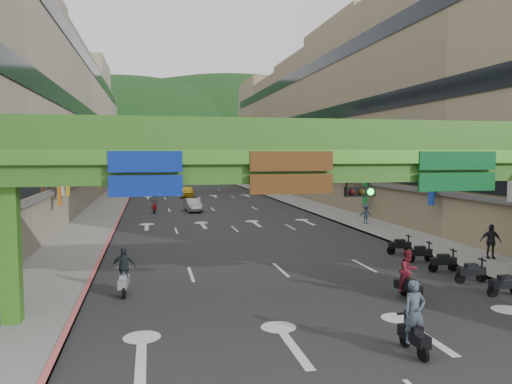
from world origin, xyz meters
TOP-DOWN VIEW (x-y plane):
  - ground at (0.00, 0.00)m, footprint 320.00×320.00m
  - road_slab at (0.00, 50.00)m, footprint 18.00×140.00m
  - sidewalk_left at (-11.00, 50.00)m, footprint 4.00×140.00m
  - sidewalk_right at (11.00, 50.00)m, footprint 4.00×140.00m
  - curb_left at (-9.10, 50.00)m, footprint 0.20×140.00m
  - curb_right at (9.10, 50.00)m, footprint 0.20×140.00m
  - building_row_left at (-18.93, 50.00)m, footprint 12.80×95.00m
  - building_row_right at (18.93, 50.00)m, footprint 12.80×95.00m
  - overpass_near at (0.93, 5.38)m, footprint 28.00×12.27m
  - overpass_far at (0.00, 65.00)m, footprint 28.00×2.20m
  - hill_left at (-15.00, 160.00)m, footprint 168.00×140.00m
  - hill_right at (25.00, 180.00)m, footprint 208.00×176.00m
  - bunting_string at (0.00, 30.00)m, footprint 26.00×0.36m
  - scooter_rider_near at (1.10, 1.00)m, footprint 0.69×1.60m
  - scooter_rider_mid at (3.67, 5.99)m, footprint 0.95×1.58m
  - scooter_rider_left at (-7.50, 9.08)m, footprint 1.01×1.60m
  - scooter_rider_far at (-6.02, 37.98)m, footprint 0.83×1.60m
  - parked_scooter_row at (7.80, 10.00)m, footprint 1.60×9.35m
  - car_silver at (-2.18, 38.47)m, footprint 1.74×4.07m
  - car_yellow at (-1.54, 55.06)m, footprint 2.14×4.60m
  - pedestrian_dark at (11.75, 11.72)m, footprint 1.19×0.77m
  - pedestrian_blue at (10.79, 25.69)m, footprint 0.88×0.76m

SIDE VIEW (x-z plane):
  - ground at x=0.00m, z-range 0.00..0.00m
  - hill_left at x=-15.00m, z-range -56.00..56.00m
  - hill_right at x=25.00m, z-range -64.00..64.00m
  - road_slab at x=0.00m, z-range 0.00..0.02m
  - sidewalk_left at x=-11.00m, z-range 0.00..0.15m
  - sidewalk_right at x=11.00m, z-range 0.00..0.15m
  - curb_left at x=-9.10m, z-range 0.00..0.18m
  - curb_right at x=9.10m, z-range 0.00..0.18m
  - parked_scooter_row at x=7.80m, z-range -0.02..1.06m
  - car_silver at x=-2.18m, z-range 0.00..1.30m
  - car_yellow at x=-1.54m, z-range 0.00..1.53m
  - pedestrian_blue at x=10.79m, z-range 0.00..1.59m
  - pedestrian_dark at x=11.75m, z-range 0.00..1.88m
  - scooter_rider_far at x=-6.02m, z-range 0.00..1.98m
  - scooter_rider_left at x=-7.50m, z-range 0.00..2.02m
  - scooter_rider_near at x=1.10m, z-range -0.05..2.14m
  - scooter_rider_mid at x=3.67m, z-range 0.03..2.08m
  - overpass_near at x=0.93m, z-range 1.66..8.76m
  - overpass_far at x=0.00m, z-range 1.85..8.95m
  - bunting_string at x=0.00m, z-range 5.73..6.19m
  - building_row_left at x=-18.93m, z-range -0.04..18.96m
  - building_row_right at x=18.93m, z-range -0.04..18.96m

